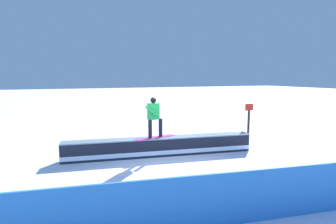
% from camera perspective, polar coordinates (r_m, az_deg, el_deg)
% --- Properties ---
extents(ground_plane, '(120.00, 120.00, 0.00)m').
position_cam_1_polar(ground_plane, '(10.13, -1.56, -9.39)').
color(ground_plane, white).
extents(grind_box, '(7.15, 1.57, 0.71)m').
position_cam_1_polar(grind_box, '(10.04, -1.56, -7.64)').
color(grind_box, black).
rests_on(grind_box, ground_plane).
extents(snowboarder, '(1.59, 0.60, 1.52)m').
position_cam_1_polar(snowboarder, '(9.72, -3.08, -0.84)').
color(snowboarder, '#B2308C').
rests_on(snowboarder, grind_box).
extents(safety_fence, '(12.83, 1.94, 1.11)m').
position_cam_1_polar(safety_fence, '(5.81, 16.61, -17.24)').
color(safety_fence, '#2F83E5').
rests_on(safety_fence, ground_plane).
extents(trail_marker, '(0.40, 0.10, 1.77)m').
position_cam_1_polar(trail_marker, '(12.37, 17.09, -2.05)').
color(trail_marker, '#262628').
rests_on(trail_marker, ground_plane).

